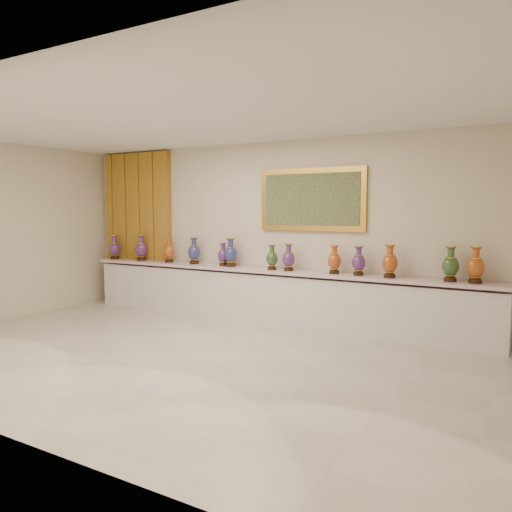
% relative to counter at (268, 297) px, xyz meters
% --- Properties ---
extents(ground, '(8.00, 8.00, 0.00)m').
position_rel_counter_xyz_m(ground, '(0.00, -2.27, -0.44)').
color(ground, beige).
rests_on(ground, ground).
extents(room, '(8.00, 8.00, 8.00)m').
position_rel_counter_xyz_m(room, '(-2.44, 0.17, 1.15)').
color(room, beige).
rests_on(room, ground).
extents(counter, '(7.28, 0.48, 0.90)m').
position_rel_counter_xyz_m(counter, '(0.00, 0.00, 0.00)').
color(counter, white).
rests_on(counter, ground).
extents(vase_0, '(0.28, 0.28, 0.48)m').
position_rel_counter_xyz_m(vase_0, '(-3.45, -0.06, 0.68)').
color(vase_0, '#311D0D').
rests_on(vase_0, counter).
extents(vase_1, '(0.28, 0.28, 0.49)m').
position_rel_counter_xyz_m(vase_1, '(-2.78, -0.02, 0.68)').
color(vase_1, '#311D0D').
rests_on(vase_1, counter).
extents(vase_2, '(0.25, 0.25, 0.44)m').
position_rel_counter_xyz_m(vase_2, '(-2.11, -0.00, 0.66)').
color(vase_2, '#311D0D').
rests_on(vase_2, counter).
extents(vase_3, '(0.28, 0.28, 0.48)m').
position_rel_counter_xyz_m(vase_3, '(-1.53, 0.01, 0.68)').
color(vase_3, '#311D0D').
rests_on(vase_3, counter).
extents(vase_4, '(0.20, 0.20, 0.40)m').
position_rel_counter_xyz_m(vase_4, '(-0.91, 0.02, 0.64)').
color(vase_4, '#311D0D').
rests_on(vase_4, counter).
extents(vase_5, '(0.30, 0.30, 0.49)m').
position_rel_counter_xyz_m(vase_5, '(-0.73, -0.01, 0.68)').
color(vase_5, '#311D0D').
rests_on(vase_5, counter).
extents(vase_6, '(0.21, 0.21, 0.41)m').
position_rel_counter_xyz_m(vase_6, '(0.10, -0.06, 0.65)').
color(vase_6, '#311D0D').
rests_on(vase_6, counter).
extents(vase_7, '(0.20, 0.20, 0.44)m').
position_rel_counter_xyz_m(vase_7, '(0.39, -0.04, 0.66)').
color(vase_7, '#311D0D').
rests_on(vase_7, counter).
extents(vase_8, '(0.21, 0.21, 0.44)m').
position_rel_counter_xyz_m(vase_8, '(1.16, -0.02, 0.66)').
color(vase_8, '#311D0D').
rests_on(vase_8, counter).
extents(vase_9, '(0.25, 0.25, 0.44)m').
position_rel_counter_xyz_m(vase_9, '(1.55, -0.02, 0.66)').
color(vase_9, '#311D0D').
rests_on(vase_9, counter).
extents(vase_10, '(0.27, 0.27, 0.48)m').
position_rel_counter_xyz_m(vase_10, '(2.02, -0.05, 0.68)').
color(vase_10, '#311D0D').
rests_on(vase_10, counter).
extents(vase_11, '(0.24, 0.24, 0.48)m').
position_rel_counter_xyz_m(vase_11, '(2.83, -0.01, 0.68)').
color(vase_11, '#311D0D').
rests_on(vase_11, counter).
extents(vase_12, '(0.28, 0.28, 0.49)m').
position_rel_counter_xyz_m(vase_12, '(3.15, -0.02, 0.68)').
color(vase_12, '#311D0D').
rests_on(vase_12, counter).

